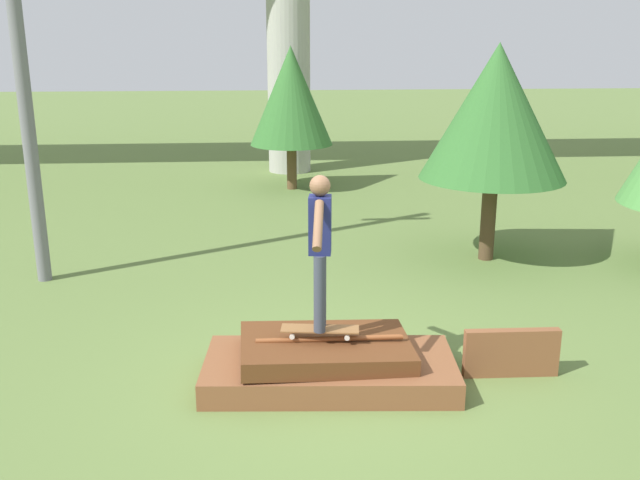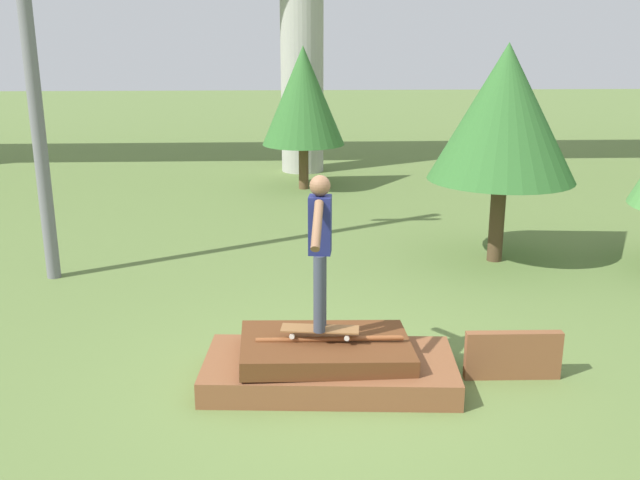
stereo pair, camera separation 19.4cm
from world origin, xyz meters
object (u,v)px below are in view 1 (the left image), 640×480
skater (320,242)px  tree_behind_left (495,113)px  skateboard (320,329)px  utility_pole (14,7)px  tree_behind_right (291,96)px

skater → tree_behind_left: (3.01, 4.04, 0.82)m
skateboard → tree_behind_left: bearing=53.4°
utility_pole → skater: bearing=-42.6°
skater → utility_pole: utility_pole is taller
skater → tree_behind_right: bearing=89.6°
tree_behind_right → tree_behind_left: bearing=-62.6°
skateboard → utility_pole: utility_pole is taller
skater → tree_behind_left: 5.11m
skateboard → tree_behind_left: size_ratio=0.24×
skater → utility_pole: bearing=137.4°
skateboard → utility_pole: bearing=137.4°
skater → tree_behind_right: size_ratio=0.49×
skateboard → utility_pole: (-3.84, 3.53, 3.27)m
tree_behind_right → skateboard: bearing=-90.4°
tree_behind_left → tree_behind_right: size_ratio=1.04×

